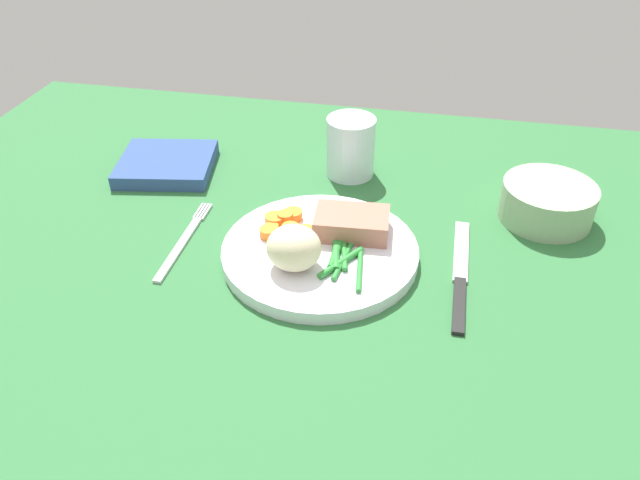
{
  "coord_description": "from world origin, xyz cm",
  "views": [
    {
      "loc": [
        13.24,
        -56.5,
        47.44
      ],
      "look_at": [
        1.23,
        1.3,
        4.6
      ],
      "focal_mm": 35.08,
      "sensor_mm": 36.0,
      "label": 1
    }
  ],
  "objects_px": {
    "water_glass": "(350,151)",
    "dinner_plate": "(320,252)",
    "meat_portion": "(352,223)",
    "napkin": "(167,164)",
    "salad_bowl": "(548,200)",
    "knife": "(460,276)",
    "fork": "(184,240)"
  },
  "relations": [
    {
      "from": "meat_portion",
      "to": "knife",
      "type": "xyz_separation_m",
      "value": [
        0.13,
        -0.04,
        -0.03
      ]
    },
    {
      "from": "salad_bowl",
      "to": "meat_portion",
      "type": "bearing_deg",
      "value": -155.95
    },
    {
      "from": "knife",
      "to": "meat_portion",
      "type": "bearing_deg",
      "value": 160.74
    },
    {
      "from": "salad_bowl",
      "to": "napkin",
      "type": "relative_size",
      "value": 0.9
    },
    {
      "from": "fork",
      "to": "napkin",
      "type": "xyz_separation_m",
      "value": [
        -0.09,
        0.16,
        0.01
      ]
    },
    {
      "from": "water_glass",
      "to": "knife",
      "type": "bearing_deg",
      "value": -52.02
    },
    {
      "from": "napkin",
      "to": "salad_bowl",
      "type": "bearing_deg",
      "value": -2.0
    },
    {
      "from": "meat_portion",
      "to": "fork",
      "type": "xyz_separation_m",
      "value": [
        -0.2,
        -0.04,
        -0.03
      ]
    },
    {
      "from": "knife",
      "to": "water_glass",
      "type": "relative_size",
      "value": 2.4
    },
    {
      "from": "dinner_plate",
      "to": "knife",
      "type": "xyz_separation_m",
      "value": [
        0.16,
        -0.0,
        -0.01
      ]
    },
    {
      "from": "meat_portion",
      "to": "water_glass",
      "type": "xyz_separation_m",
      "value": [
        -0.03,
        0.17,
        0.01
      ]
    },
    {
      "from": "dinner_plate",
      "to": "meat_portion",
      "type": "bearing_deg",
      "value": 49.4
    },
    {
      "from": "water_glass",
      "to": "dinner_plate",
      "type": "bearing_deg",
      "value": -90.39
    },
    {
      "from": "knife",
      "to": "water_glass",
      "type": "distance_m",
      "value": 0.27
    },
    {
      "from": "fork",
      "to": "knife",
      "type": "height_order",
      "value": "knife"
    },
    {
      "from": "meat_portion",
      "to": "napkin",
      "type": "xyz_separation_m",
      "value": [
        -0.29,
        0.12,
        -0.02
      ]
    },
    {
      "from": "napkin",
      "to": "meat_portion",
      "type": "bearing_deg",
      "value": -22.95
    },
    {
      "from": "knife",
      "to": "napkin",
      "type": "relative_size",
      "value": 1.56
    },
    {
      "from": "dinner_plate",
      "to": "meat_portion",
      "type": "relative_size",
      "value": 2.63
    },
    {
      "from": "dinner_plate",
      "to": "napkin",
      "type": "distance_m",
      "value": 0.31
    },
    {
      "from": "dinner_plate",
      "to": "napkin",
      "type": "height_order",
      "value": "napkin"
    },
    {
      "from": "knife",
      "to": "napkin",
      "type": "xyz_separation_m",
      "value": [
        -0.43,
        0.16,
        0.01
      ]
    },
    {
      "from": "knife",
      "to": "napkin",
      "type": "distance_m",
      "value": 0.46
    },
    {
      "from": "dinner_plate",
      "to": "napkin",
      "type": "xyz_separation_m",
      "value": [
        -0.26,
        0.16,
        0.0
      ]
    },
    {
      "from": "dinner_plate",
      "to": "salad_bowl",
      "type": "distance_m",
      "value": 0.3
    },
    {
      "from": "water_glass",
      "to": "meat_portion",
      "type": "bearing_deg",
      "value": -79.96
    },
    {
      "from": "water_glass",
      "to": "salad_bowl",
      "type": "bearing_deg",
      "value": -13.5
    },
    {
      "from": "salad_bowl",
      "to": "knife",
      "type": "bearing_deg",
      "value": -125.46
    },
    {
      "from": "fork",
      "to": "knife",
      "type": "xyz_separation_m",
      "value": [
        0.34,
        -0.0,
        -0.0
      ]
    },
    {
      "from": "meat_portion",
      "to": "knife",
      "type": "height_order",
      "value": "meat_portion"
    },
    {
      "from": "knife",
      "to": "napkin",
      "type": "height_order",
      "value": "napkin"
    },
    {
      "from": "salad_bowl",
      "to": "dinner_plate",
      "type": "bearing_deg",
      "value": -152.04
    }
  ]
}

